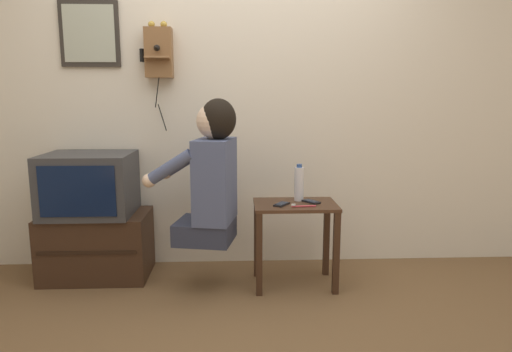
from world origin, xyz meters
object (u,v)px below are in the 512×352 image
Objects in this scene: television at (89,184)px; cell_phone_spare at (311,202)px; toothbrush at (302,206)px; framed_picture at (90,34)px; cell_phone_held at (282,204)px; person at (211,173)px; water_bottle at (299,183)px; wall_phone_antique at (159,52)px.

television is 1.53m from cell_phone_spare.
framed_picture is at bearing 65.76° from toothbrush.
person is at bearing -145.74° from cell_phone_held.
framed_picture is 1.82× the size of water_bottle.
television is 4.33× the size of cell_phone_held.
television is 1.34m from cell_phone_held.
cell_phone_held is 0.55× the size of water_bottle.
wall_phone_antique reaches higher than cell_phone_spare.
wall_phone_antique is 3.05× the size of water_bottle.
water_bottle is (-0.07, 0.07, 0.11)m from cell_phone_spare.
person is 0.70m from cell_phone_spare.
person is 6.81× the size of cell_phone_spare.
cell_phone_spare is 0.15m from toothbrush.
person reaches higher than television.
television is 4.34× the size of cell_phone_spare.
person is 1.57× the size of television.
toothbrush is at bearing -27.77° from wall_phone_antique.
wall_phone_antique reaches higher than cell_phone_held.
wall_phone_antique reaches higher than water_bottle.
framed_picture is at bearing 165.98° from water_bottle.
television is at bearing 84.87° from person.
framed_picture is at bearing 71.41° from person.
framed_picture is at bearing 174.81° from wall_phone_antique.
cell_phone_held is 0.14m from toothbrush.
water_bottle is at bearing -14.02° from framed_picture.
framed_picture is (-0.48, 0.04, 0.13)m from wall_phone_antique.
cell_phone_held is (1.32, -0.49, -1.13)m from framed_picture.
water_bottle is at bearing 104.19° from cell_phone_spare.
television reaches higher than toothbrush.
water_bottle is (0.13, 0.13, 0.11)m from cell_phone_held.
water_bottle is 0.22m from toothbrush.
wall_phone_antique is 1.38m from cell_phone_held.
television reaches higher than cell_phone_held.
cell_phone_held and cell_phone_spare have the same top height.
person is at bearing -50.08° from wall_phone_antique.
television reaches higher than water_bottle.
framed_picture reaches higher than person.
wall_phone_antique is at bearing 125.13° from cell_phone_spare.
framed_picture reaches higher than water_bottle.
wall_phone_antique is 0.50m from framed_picture.
water_bottle is (1.45, -0.36, -1.02)m from framed_picture.
water_bottle is 1.56× the size of toothbrush.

